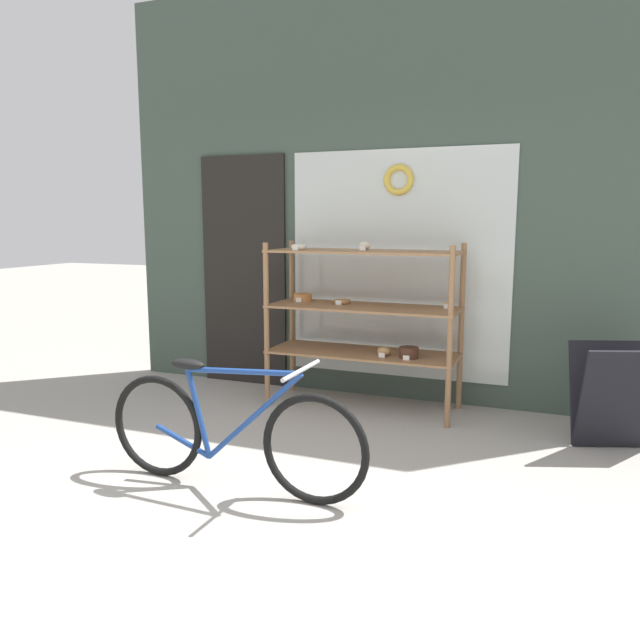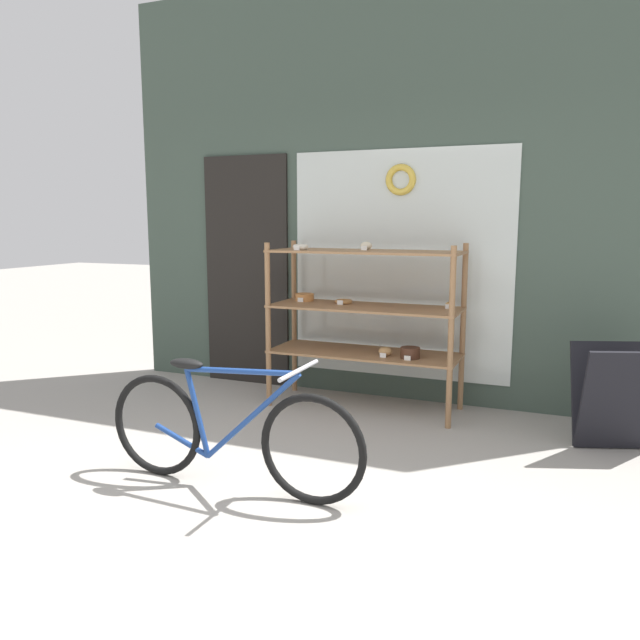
{
  "view_description": "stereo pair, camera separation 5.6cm",
  "coord_description": "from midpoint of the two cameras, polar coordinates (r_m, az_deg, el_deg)",
  "views": [
    {
      "loc": [
        1.53,
        -2.41,
        1.53
      ],
      "look_at": [
        0.01,
        1.41,
        0.86
      ],
      "focal_mm": 35.0,
      "sensor_mm": 36.0,
      "label": 1
    },
    {
      "loc": [
        1.58,
        -2.39,
        1.53
      ],
      "look_at": [
        0.01,
        1.41,
        0.86
      ],
      "focal_mm": 35.0,
      "sensor_mm": 36.0,
      "label": 2
    }
  ],
  "objects": [
    {
      "name": "storefront_facade",
      "position": [
        5.38,
        5.35,
        11.06
      ],
      "size": [
        4.73,
        0.13,
        3.52
      ],
      "color": "#3D4C42",
      "rests_on": "ground_plane"
    },
    {
      "name": "sandwich_board",
      "position": [
        4.64,
        25.74,
        -6.39
      ],
      "size": [
        0.61,
        0.53,
        0.7
      ],
      "rotation": [
        0.0,
        0.0,
        0.34
      ],
      "color": "black",
      "rests_on": "ground_plane"
    },
    {
      "name": "bicycle",
      "position": [
        3.63,
        -7.88,
        -10.1
      ],
      "size": [
        1.64,
        0.46,
        0.75
      ],
      "rotation": [
        0.0,
        0.0,
        -0.01
      ],
      "color": "black",
      "rests_on": "ground_plane"
    },
    {
      "name": "ground_plane",
      "position": [
        3.24,
        -9.75,
        -19.07
      ],
      "size": [
        30.0,
        30.0,
        0.0
      ],
      "primitive_type": "plane",
      "color": "gray"
    },
    {
      "name": "display_case",
      "position": [
        5.02,
        4.37,
        1.03
      ],
      "size": [
        1.53,
        0.55,
        1.35
      ],
      "color": "#8E6642",
      "rests_on": "ground_plane"
    }
  ]
}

